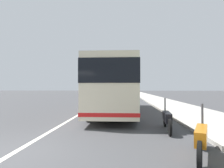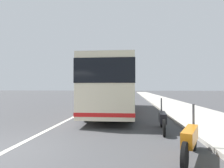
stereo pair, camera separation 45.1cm
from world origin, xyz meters
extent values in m
plane|color=#424244|center=(0.00, 0.00, 0.00)|extent=(220.00, 220.00, 0.00)
cube|color=#B2ADA3|center=(10.00, -7.24, 0.07)|extent=(110.00, 3.60, 0.14)
cube|color=silver|center=(10.00, 0.00, 0.00)|extent=(110.00, 0.16, 0.01)
cube|color=beige|center=(8.27, -2.18, 1.77)|extent=(10.94, 2.58, 2.84)
cube|color=black|center=(8.27, -2.18, 2.39)|extent=(10.98, 2.62, 1.02)
cube|color=red|center=(8.27, -2.18, 0.60)|extent=(10.97, 2.61, 0.16)
cylinder|color=black|center=(11.75, -1.01, 0.50)|extent=(1.00, 0.31, 1.00)
cylinder|color=black|center=(11.77, -3.26, 0.50)|extent=(1.00, 0.31, 1.00)
cylinder|color=black|center=(4.76, -1.09, 0.50)|extent=(1.00, 0.31, 1.00)
cylinder|color=black|center=(4.79, -3.34, 0.50)|extent=(1.00, 0.31, 1.00)
cylinder|color=black|center=(0.79, -5.02, 0.31)|extent=(0.59, 0.33, 0.61)
cylinder|color=black|center=(-0.63, -4.37, 0.31)|extent=(0.59, 0.33, 0.61)
cube|color=orange|center=(0.08, -4.69, 0.56)|extent=(1.17, 0.71, 0.34)
cylinder|color=#4C4C51|center=(0.68, -4.97, 0.91)|extent=(0.06, 0.06, 0.70)
cylinder|color=black|center=(3.64, -4.60, 0.30)|extent=(0.60, 0.14, 0.60)
cylinder|color=black|center=(2.12, -4.45, 0.30)|extent=(0.60, 0.14, 0.60)
cube|color=black|center=(2.88, -4.53, 0.55)|extent=(1.16, 0.36, 0.36)
cylinder|color=#4C4C51|center=(3.52, -4.59, 0.90)|extent=(0.06, 0.06, 0.70)
cube|color=gray|center=(36.29, -2.33, 0.54)|extent=(4.12, 1.88, 0.72)
cube|color=black|center=(36.39, -2.33, 1.14)|extent=(2.03, 1.67, 0.49)
cylinder|color=black|center=(37.61, -1.49, 0.32)|extent=(0.65, 0.24, 0.64)
cylinder|color=black|center=(37.66, -3.07, 0.32)|extent=(0.65, 0.24, 0.64)
cylinder|color=black|center=(34.92, -1.59, 0.32)|extent=(0.65, 0.24, 0.64)
cylinder|color=black|center=(34.98, -3.17, 0.32)|extent=(0.65, 0.24, 0.64)
cube|color=#2D7238|center=(33.93, 2.80, 0.55)|extent=(4.49, 1.87, 0.74)
cube|color=black|center=(34.15, 2.79, 1.20)|extent=(2.36, 1.68, 0.56)
cylinder|color=black|center=(32.44, 2.04, 0.32)|extent=(0.65, 0.24, 0.64)
cylinder|color=black|center=(32.48, 3.64, 0.32)|extent=(0.65, 0.24, 0.64)
cylinder|color=black|center=(35.38, 1.96, 0.32)|extent=(0.65, 0.24, 0.64)
cylinder|color=black|center=(35.42, 3.56, 0.32)|extent=(0.65, 0.24, 0.64)
cube|color=black|center=(52.95, 1.75, 0.58)|extent=(4.58, 2.11, 0.80)
cube|color=black|center=(53.12, 1.76, 1.21)|extent=(2.23, 1.82, 0.48)
cylinder|color=black|center=(51.53, 0.83, 0.32)|extent=(0.65, 0.26, 0.64)
cylinder|color=black|center=(51.43, 2.50, 0.32)|extent=(0.65, 0.26, 0.64)
cylinder|color=black|center=(54.48, 1.01, 0.32)|extent=(0.65, 0.26, 0.64)
cylinder|color=black|center=(54.37, 2.68, 0.32)|extent=(0.65, 0.26, 0.64)
cube|color=#2D7238|center=(47.82, 2.10, 0.58)|extent=(4.37, 1.81, 0.80)
cube|color=black|center=(47.79, 2.10, 1.27)|extent=(2.20, 1.62, 0.58)
cylinder|color=black|center=(46.40, 1.30, 0.32)|extent=(0.64, 0.23, 0.64)
cylinder|color=black|center=(46.37, 2.84, 0.32)|extent=(0.64, 0.23, 0.64)
cylinder|color=black|center=(49.26, 1.36, 0.32)|extent=(0.64, 0.23, 0.64)
cylinder|color=black|center=(49.23, 2.91, 0.32)|extent=(0.64, 0.23, 0.64)
camera|label=1|loc=(-4.45, -2.86, 1.68)|focal=29.40mm
camera|label=2|loc=(-4.41, -3.31, 1.68)|focal=29.40mm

